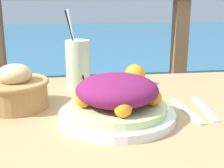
{
  "coord_description": "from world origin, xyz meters",
  "views": [
    {
      "loc": [
        -0.11,
        -0.75,
        1.01
      ],
      "look_at": [
        0.0,
        0.04,
        0.78
      ],
      "focal_mm": 50.0,
      "sensor_mm": 36.0,
      "label": 1
    }
  ],
  "objects": [
    {
      "name": "bread_basket",
      "position": [
        -0.25,
        0.06,
        0.77
      ],
      "size": [
        0.18,
        0.18,
        0.12
      ],
      "color": "#AD7F47",
      "rests_on": "patio_table"
    },
    {
      "name": "orange_near_glass",
      "position": [
        0.1,
        0.23,
        0.76
      ],
      "size": [
        0.07,
        0.07,
        0.07
      ],
      "color": "orange",
      "rests_on": "patio_table"
    },
    {
      "name": "railing_fence",
      "position": [
        0.0,
        0.79,
        0.77
      ],
      "size": [
        2.8,
        0.08,
        1.08
      ],
      "color": "brown",
      "rests_on": "ground_plane"
    },
    {
      "name": "sea_backdrop",
      "position": [
        0.0,
        3.29,
        0.25
      ],
      "size": [
        12.0,
        4.0,
        0.5
      ],
      "color": "teal",
      "rests_on": "ground_plane"
    },
    {
      "name": "drink_glass",
      "position": [
        -0.08,
        0.2,
        0.8
      ],
      "size": [
        0.08,
        0.08,
        0.25
      ],
      "color": "beige",
      "rests_on": "patio_table"
    },
    {
      "name": "knife",
      "position": [
        0.24,
        -0.02,
        0.72
      ],
      "size": [
        0.03,
        0.18,
        0.0
      ],
      "color": "silver",
      "rests_on": "patio_table"
    },
    {
      "name": "fork",
      "position": [
        0.19,
        -0.04,
        0.72
      ],
      "size": [
        0.03,
        0.18,
        0.0
      ],
      "color": "silver",
      "rests_on": "patio_table"
    },
    {
      "name": "salad_plate",
      "position": [
        0.0,
        -0.06,
        0.77
      ],
      "size": [
        0.28,
        0.28,
        0.11
      ],
      "color": "white",
      "rests_on": "patio_table"
    },
    {
      "name": "patio_table",
      "position": [
        0.0,
        0.0,
        0.61
      ],
      "size": [
        1.01,
        0.73,
        0.72
      ],
      "color": "tan",
      "rests_on": "ground_plane"
    }
  ]
}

